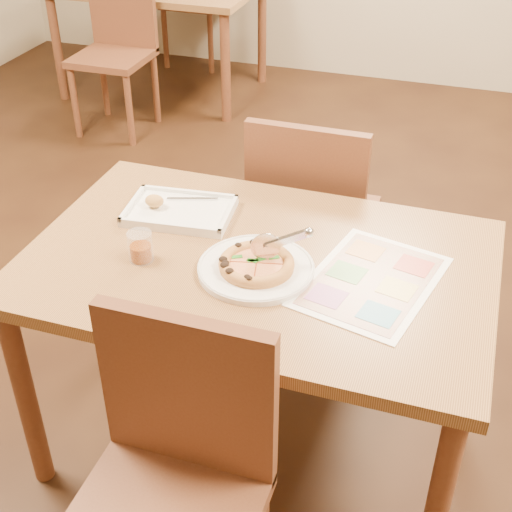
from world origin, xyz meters
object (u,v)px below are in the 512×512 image
(chair_near, at_px, (174,458))
(pizza, at_px, (257,264))
(chair_far, at_px, (310,204))
(appetizer_tray, at_px, (178,211))
(plate, at_px, (256,269))
(pizza_cutter, at_px, (280,242))
(glass_tumbler, at_px, (141,248))
(bg_chair_near, at_px, (117,33))
(dining_table, at_px, (258,283))
(menu, at_px, (371,281))

(chair_near, xyz_separation_m, pizza, (0.02, 0.54, 0.18))
(chair_far, distance_m, appetizer_tray, 0.57)
(chair_near, height_order, appetizer_tray, chair_near)
(chair_far, bearing_deg, plate, 91.21)
(pizza, relative_size, appetizer_tray, 0.61)
(chair_near, distance_m, appetizer_tray, 0.83)
(chair_far, xyz_separation_m, pizza_cutter, (0.07, -0.63, 0.24))
(chair_near, bearing_deg, appetizer_tray, 112.26)
(chair_near, relative_size, pizza_cutter, 3.09)
(pizza, bearing_deg, glass_tumbler, -172.69)
(bg_chair_near, bearing_deg, chair_far, -44.94)
(pizza_cutter, bearing_deg, chair_near, -117.77)
(dining_table, relative_size, plate, 4.08)
(pizza_cutter, relative_size, appetizer_tray, 0.45)
(chair_far, relative_size, menu, 1.09)
(bg_chair_near, xyz_separation_m, menu, (1.92, -2.21, 0.16))
(chair_far, bearing_deg, pizza_cutter, 96.36)
(plate, bearing_deg, glass_tumbler, -171.66)
(chair_far, bearing_deg, pizza, 91.49)
(bg_chair_near, relative_size, glass_tumbler, 5.43)
(appetizer_tray, distance_m, glass_tumbler, 0.26)
(plate, relative_size, pizza, 1.54)
(chair_near, bearing_deg, menu, 61.53)
(bg_chair_near, xyz_separation_m, pizza_cutter, (1.67, -2.22, 0.24))
(dining_table, relative_size, pizza, 6.30)
(bg_chair_near, relative_size, plate, 1.48)
(dining_table, distance_m, chair_far, 0.61)
(bg_chair_near, height_order, pizza_cutter, bg_chair_near)
(bg_chair_near, relative_size, appetizer_tray, 1.38)
(chair_near, height_order, chair_far, same)
(dining_table, bearing_deg, glass_tumbler, -160.91)
(bg_chair_near, distance_m, appetizer_tray, 2.43)
(bg_chair_near, height_order, plate, bg_chair_near)
(plate, bearing_deg, pizza, -58.41)
(chair_near, height_order, bg_chair_near, same)
(pizza, bearing_deg, plate, 121.59)
(pizza_cutter, bearing_deg, dining_table, 138.60)
(bg_chair_near, distance_m, plate, 2.78)
(chair_far, height_order, plate, chair_far)
(plate, xyz_separation_m, pizza, (0.00, -0.01, 0.02))
(dining_table, xyz_separation_m, pizza_cutter, (0.07, -0.03, 0.17))
(pizza_cutter, relative_size, glass_tumbler, 1.75)
(bg_chair_near, bearing_deg, menu, -48.94)
(bg_chair_near, bearing_deg, glass_tumbler, -60.70)
(chair_near, bearing_deg, glass_tumbler, 121.74)
(dining_table, height_order, menu, menu)
(chair_near, distance_m, pizza_cutter, 0.63)
(dining_table, xyz_separation_m, pizza, (0.02, -0.06, 0.11))
(bg_chair_near, bearing_deg, pizza, -54.45)
(chair_far, height_order, appetizer_tray, chair_far)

